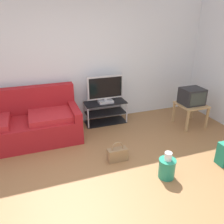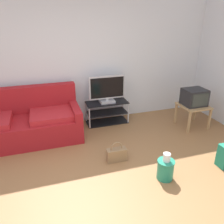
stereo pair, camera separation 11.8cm
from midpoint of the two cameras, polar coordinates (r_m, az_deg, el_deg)
The scene contains 9 objects.
ground_plane at distance 3.23m, azimuth -1.69°, elevation -20.22°, with size 9.00×9.80×0.02m, color olive.
wall_back at distance 4.81m, azimuth -11.25°, elevation 12.53°, with size 9.00×0.10×2.70m, color silver.
couch at distance 4.57m, azimuth -22.41°, elevation -2.88°, with size 2.11×0.92×0.94m.
tv_stand at distance 4.98m, azimuth -2.34°, elevation -0.10°, with size 0.88×0.39×0.47m.
flat_tv at distance 4.78m, azimuth -2.36°, elevation 5.54°, with size 0.76×0.22×0.57m.
side_table at distance 5.07m, azimuth 18.32°, elevation 1.11°, with size 0.54×0.54×0.47m.
crt_tv at distance 5.00m, azimuth 18.55°, elevation 3.72°, with size 0.44×0.39×0.33m.
handbag at distance 3.78m, azimuth 0.42°, elevation -10.38°, with size 0.32×0.13×0.34m.
cleaning_bucket at distance 3.48m, azimuth 12.49°, elevation -13.16°, with size 0.25×0.25×0.42m.
Camera 1 is at (-0.76, -2.21, 2.21)m, focal length 36.94 mm.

